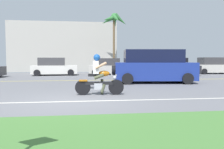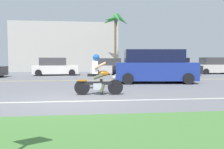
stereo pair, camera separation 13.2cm
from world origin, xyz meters
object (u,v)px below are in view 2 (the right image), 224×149
(parked_car_1, at_px, (55,67))
(parked_car_4, at_px, (214,66))
(parked_car_3, at_px, (174,67))
(suv_nearby, at_px, (154,67))
(motorcyclist, at_px, (98,78))
(palm_tree_0, at_px, (115,22))
(parked_car_2, at_px, (110,67))

(parked_car_1, relative_size, parked_car_4, 1.05)
(parked_car_4, bearing_deg, parked_car_3, -157.34)
(suv_nearby, xyz_separation_m, parked_car_4, (8.75, 8.14, -0.20))
(parked_car_1, bearing_deg, motorcyclist, -74.65)
(motorcyclist, bearing_deg, suv_nearby, 50.73)
(suv_nearby, xyz_separation_m, palm_tree_0, (-1.01, 10.73, 4.45))
(suv_nearby, bearing_deg, parked_car_2, 102.91)
(parked_car_4, bearing_deg, motorcyclist, -134.55)
(parked_car_2, bearing_deg, motorcyclist, -98.04)
(parked_car_2, bearing_deg, palm_tree_0, 73.01)
(motorcyclist, distance_m, parked_car_3, 12.67)
(parked_car_2, bearing_deg, suv_nearby, -77.09)
(parked_car_2, distance_m, parked_car_4, 10.59)
(parked_car_3, distance_m, palm_tree_0, 8.11)
(motorcyclist, bearing_deg, parked_car_2, 81.96)
(parked_car_1, bearing_deg, parked_car_4, 1.73)
(suv_nearby, relative_size, parked_car_4, 1.30)
(parked_car_4, distance_m, palm_tree_0, 11.12)
(palm_tree_0, bearing_deg, parked_car_4, -14.87)
(parked_car_1, bearing_deg, suv_nearby, -48.00)
(parked_car_4, xyz_separation_m, palm_tree_0, (-9.76, 2.59, 4.64))
(suv_nearby, height_order, parked_car_2, suv_nearby)
(motorcyclist, relative_size, palm_tree_0, 0.30)
(suv_nearby, bearing_deg, parked_car_1, 132.00)
(parked_car_3, bearing_deg, parked_car_2, 159.84)
(parked_car_1, height_order, parked_car_3, parked_car_1)
(suv_nearby, height_order, parked_car_4, suv_nearby)
(parked_car_4, bearing_deg, parked_car_1, -178.27)
(motorcyclist, height_order, suv_nearby, suv_nearby)
(parked_car_1, xyz_separation_m, parked_car_3, (10.55, -1.66, -0.01))
(palm_tree_0, bearing_deg, parked_car_2, -106.99)
(parked_car_3, height_order, parked_car_4, parked_car_4)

